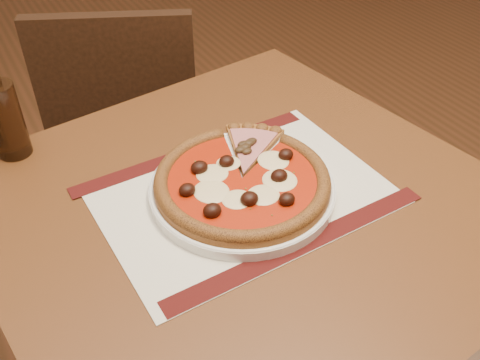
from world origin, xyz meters
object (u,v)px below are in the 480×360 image
plate (242,189)px  pizza (242,180)px  bottle (4,116)px  chair_far (129,123)px  table (246,244)px

plate → pizza: 0.02m
pizza → bottle: size_ratio=1.44×
chair_far → plate: size_ratio=2.78×
chair_far → table: bearing=112.6°
plate → pizza: pizza is taller
table → chair_far: size_ratio=1.07×
pizza → bottle: bottle is taller
chair_far → pizza: size_ratio=2.95×
bottle → table: bearing=-47.2°
table → pizza: pizza is taller
plate → pizza: size_ratio=1.06×
table → pizza: size_ratio=3.14×
table → pizza: bearing=81.8°
chair_far → pizza: chair_far is taller
table → bottle: bottle is taller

